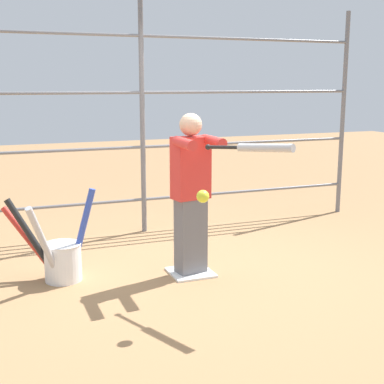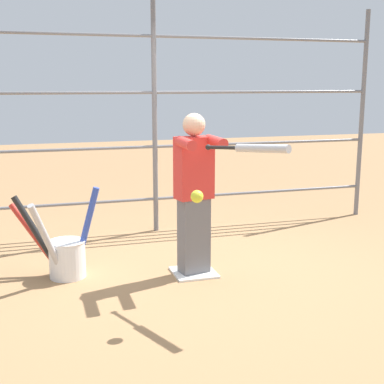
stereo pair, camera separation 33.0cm
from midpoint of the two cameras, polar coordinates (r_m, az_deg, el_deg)
ground_plane at (r=5.18m, az=-1.98°, el=-8.69°), size 24.00×24.00×0.00m
home_plate at (r=5.18m, az=-1.98°, el=-8.58°), size 0.40×0.40×0.02m
fence_backstop at (r=6.41m, az=-6.80°, el=7.63°), size 5.75×0.06×2.73m
batter at (r=4.94m, az=-1.99°, el=0.26°), size 0.39×0.56×1.53m
baseball_bat_swinging at (r=4.17m, az=4.75°, el=4.72°), size 0.42×0.79×0.12m
softball_in_flight at (r=3.96m, az=-1.22°, el=-0.49°), size 0.10×0.10×0.10m
bat_bucket at (r=5.12m, az=-15.77°, el=-6.67°), size 0.83×0.73×0.86m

